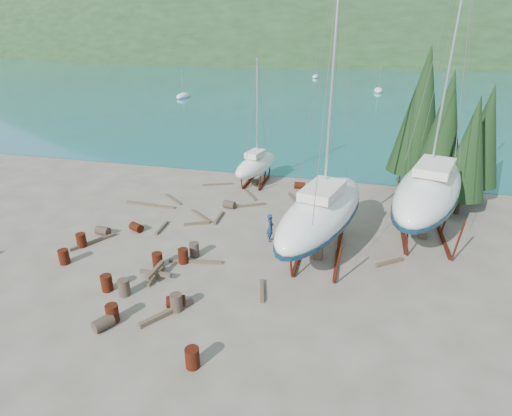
% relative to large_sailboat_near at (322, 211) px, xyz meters
% --- Properties ---
extents(ground, '(600.00, 600.00, 0.00)m').
position_rel_large_sailboat_near_xyz_m(ground, '(-4.83, -1.68, -2.77)').
color(ground, '#5C5249').
rests_on(ground, ground).
extents(bay_water, '(700.00, 700.00, 0.00)m').
position_rel_large_sailboat_near_xyz_m(bay_water, '(-4.83, 313.32, -2.77)').
color(bay_water, '#175974').
rests_on(bay_water, ground).
extents(far_hill, '(800.00, 360.00, 110.00)m').
position_rel_large_sailboat_near_xyz_m(far_hill, '(-4.83, 318.32, -2.77)').
color(far_hill, black).
rests_on(far_hill, ground).
extents(far_house_left, '(6.60, 5.60, 5.60)m').
position_rel_large_sailboat_near_xyz_m(far_house_left, '(-64.83, 188.32, 0.15)').
color(far_house_left, beige).
rests_on(far_house_left, ground).
extents(far_house_center, '(6.60, 5.60, 5.60)m').
position_rel_large_sailboat_near_xyz_m(far_house_center, '(-24.83, 188.32, 0.15)').
color(far_house_center, beige).
rests_on(far_house_center, ground).
extents(far_house_right, '(6.60, 5.60, 5.60)m').
position_rel_large_sailboat_near_xyz_m(far_house_right, '(25.17, 188.32, 0.15)').
color(far_house_right, beige).
rests_on(far_house_right, ground).
extents(cypress_near_right, '(3.60, 3.60, 10.00)m').
position_rel_large_sailboat_near_xyz_m(cypress_near_right, '(7.67, 10.32, 3.02)').
color(cypress_near_right, black).
rests_on(cypress_near_right, ground).
extents(cypress_mid_right, '(3.06, 3.06, 8.50)m').
position_rel_large_sailboat_near_xyz_m(cypress_mid_right, '(9.17, 8.32, 2.15)').
color(cypress_mid_right, black).
rests_on(cypress_mid_right, ground).
extents(cypress_back_left, '(4.14, 4.14, 11.50)m').
position_rel_large_sailboat_near_xyz_m(cypress_back_left, '(6.17, 12.32, 3.89)').
color(cypress_back_left, black).
rests_on(cypress_back_left, ground).
extents(cypress_far_right, '(3.24, 3.24, 9.00)m').
position_rel_large_sailboat_near_xyz_m(cypress_far_right, '(10.67, 11.32, 2.44)').
color(cypress_far_right, black).
rests_on(cypress_far_right, ground).
extents(moored_boat_left, '(2.00, 5.00, 6.05)m').
position_rel_large_sailboat_near_xyz_m(moored_boat_left, '(-34.83, 58.32, -2.38)').
color(moored_boat_left, white).
rests_on(moored_boat_left, ground).
extents(moored_boat_mid, '(2.00, 5.00, 6.05)m').
position_rel_large_sailboat_near_xyz_m(moored_boat_mid, '(5.17, 78.32, -2.38)').
color(moored_boat_mid, white).
rests_on(moored_boat_mid, ground).
extents(moored_boat_far, '(2.00, 5.00, 6.05)m').
position_rel_large_sailboat_near_xyz_m(moored_boat_far, '(-12.83, 108.32, -2.38)').
color(moored_boat_far, white).
rests_on(moored_boat_far, ground).
extents(large_sailboat_near, '(5.79, 11.36, 17.19)m').
position_rel_large_sailboat_near_xyz_m(large_sailboat_near, '(0.00, 0.00, 0.00)').
color(large_sailboat_near, white).
rests_on(large_sailboat_near, ground).
extents(large_sailboat_far, '(6.86, 12.60, 19.12)m').
position_rel_large_sailboat_near_xyz_m(large_sailboat_far, '(6.28, 4.34, 0.35)').
color(large_sailboat_far, white).
rests_on(large_sailboat_far, ground).
extents(small_sailboat_shore, '(3.38, 6.80, 10.43)m').
position_rel_large_sailboat_near_xyz_m(small_sailboat_shore, '(-6.78, 11.05, -1.04)').
color(small_sailboat_shore, white).
rests_on(small_sailboat_shore, ground).
extents(worker, '(0.55, 0.74, 1.85)m').
position_rel_large_sailboat_near_xyz_m(worker, '(-3.21, 0.79, -1.85)').
color(worker, navy).
rests_on(worker, ground).
extents(drum_0, '(0.58, 0.58, 0.88)m').
position_rel_large_sailboat_near_xyz_m(drum_0, '(-14.05, -4.89, -2.33)').
color(drum_0, '#59180F').
rests_on(drum_0, ground).
extents(drum_1, '(0.93, 1.05, 0.58)m').
position_rel_large_sailboat_near_xyz_m(drum_1, '(-8.61, -9.23, -2.48)').
color(drum_1, '#2D2823').
rests_on(drum_1, ground).
extents(drum_2, '(1.04, 0.89, 0.58)m').
position_rel_large_sailboat_near_xyz_m(drum_2, '(-12.18, -0.15, -2.48)').
color(drum_2, '#59180F').
rests_on(drum_2, ground).
extents(drum_3, '(0.58, 0.58, 0.88)m').
position_rel_large_sailboat_near_xyz_m(drum_3, '(-8.48, -8.69, -2.33)').
color(drum_3, '#59180F').
rests_on(drum_3, ground).
extents(drum_4, '(0.91, 0.62, 0.58)m').
position_rel_large_sailboat_near_xyz_m(drum_4, '(-2.83, 10.66, -2.48)').
color(drum_4, '#59180F').
rests_on(drum_4, ground).
extents(drum_5, '(0.58, 0.58, 0.88)m').
position_rel_large_sailboat_near_xyz_m(drum_5, '(-7.15, -2.24, -2.33)').
color(drum_5, '#2D2823').
rests_on(drum_5, ground).
extents(drum_6, '(0.64, 0.92, 0.58)m').
position_rel_large_sailboat_near_xyz_m(drum_6, '(-1.76, -1.00, -2.48)').
color(drum_6, '#59180F').
rests_on(drum_6, ground).
extents(drum_7, '(0.58, 0.58, 0.88)m').
position_rel_large_sailboat_near_xyz_m(drum_7, '(-3.87, -10.32, -2.33)').
color(drum_7, '#59180F').
rests_on(drum_7, ground).
extents(drum_8, '(0.58, 0.58, 0.88)m').
position_rel_large_sailboat_near_xyz_m(drum_8, '(-14.37, -2.90, -2.33)').
color(drum_8, '#59180F').
rests_on(drum_8, ground).
extents(drum_9, '(0.97, 0.73, 0.58)m').
position_rel_large_sailboat_near_xyz_m(drum_9, '(-7.36, 5.12, -2.48)').
color(drum_9, '#2D2823').
rests_on(drum_9, ground).
extents(drum_10, '(0.58, 0.58, 0.88)m').
position_rel_large_sailboat_near_xyz_m(drum_10, '(-10.14, -6.61, -2.33)').
color(drum_10, '#59180F').
rests_on(drum_10, ground).
extents(drum_11, '(0.91, 1.05, 0.58)m').
position_rel_large_sailboat_near_xyz_m(drum_11, '(-2.38, 4.48, -2.48)').
color(drum_11, '#2D2823').
rests_on(drum_11, ground).
extents(drum_12, '(1.03, 0.87, 0.58)m').
position_rel_large_sailboat_near_xyz_m(drum_12, '(-6.15, -6.96, -2.48)').
color(drum_12, '#59180F').
rests_on(drum_12, ground).
extents(drum_13, '(0.58, 0.58, 0.88)m').
position_rel_large_sailboat_near_xyz_m(drum_13, '(-8.68, -3.90, -2.33)').
color(drum_13, '#59180F').
rests_on(drum_13, ground).
extents(drum_14, '(0.58, 0.58, 0.88)m').
position_rel_large_sailboat_near_xyz_m(drum_14, '(-7.46, -3.10, -2.33)').
color(drum_14, '#59180F').
rests_on(drum_14, ground).
extents(drum_15, '(0.92, 0.64, 0.58)m').
position_rel_large_sailboat_near_xyz_m(drum_15, '(-14.05, -1.18, -2.48)').
color(drum_15, '#2D2823').
rests_on(drum_15, ground).
extents(drum_16, '(0.58, 0.58, 0.88)m').
position_rel_large_sailboat_near_xyz_m(drum_16, '(-9.06, -6.74, -2.33)').
color(drum_16, '#2D2823').
rests_on(drum_16, ground).
extents(drum_17, '(0.58, 0.58, 0.88)m').
position_rel_large_sailboat_near_xyz_m(drum_17, '(-5.99, -7.22, -2.33)').
color(drum_17, '#2D2823').
rests_on(drum_17, ground).
extents(timber_0, '(2.50, 1.19, 0.14)m').
position_rel_large_sailboat_near_xyz_m(timber_0, '(-9.91, 9.73, -2.70)').
color(timber_0, brown).
rests_on(timber_0, ground).
extents(timber_1, '(1.61, 1.31, 0.19)m').
position_rel_large_sailboat_near_xyz_m(timber_1, '(4.04, -0.28, -2.67)').
color(timber_1, brown).
rests_on(timber_1, ground).
extents(timber_2, '(2.57, 0.34, 0.19)m').
position_rel_large_sailboat_near_xyz_m(timber_2, '(-14.18, 4.03, -2.68)').
color(timber_2, brown).
rests_on(timber_2, ground).
extents(timber_4, '(1.65, 0.92, 0.17)m').
position_rel_large_sailboat_near_xyz_m(timber_4, '(-8.69, 1.81, -2.68)').
color(timber_4, brown).
rests_on(timber_4, ground).
extents(timber_5, '(3.08, 0.72, 0.16)m').
position_rel_large_sailboat_near_xyz_m(timber_5, '(-6.80, -2.95, -2.69)').
color(timber_5, brown).
rests_on(timber_5, ground).
extents(timber_6, '(1.13, 1.96, 0.19)m').
position_rel_large_sailboat_near_xyz_m(timber_6, '(-2.97, 8.10, -2.68)').
color(timber_6, brown).
rests_on(timber_6, ground).
extents(timber_7, '(0.63, 1.85, 0.17)m').
position_rel_large_sailboat_near_xyz_m(timber_7, '(-2.40, -4.79, -2.68)').
color(timber_7, brown).
rests_on(timber_7, ground).
extents(timber_8, '(0.30, 2.06, 0.19)m').
position_rel_large_sailboat_near_xyz_m(timber_8, '(-7.50, 3.06, -2.68)').
color(timber_8, brown).
rests_on(timber_8, ground).
extents(timber_9, '(1.56, 2.08, 0.15)m').
position_rel_large_sailboat_near_xyz_m(timber_9, '(-6.49, 7.98, -2.70)').
color(timber_9, brown).
rests_on(timber_9, ground).
extents(timber_10, '(2.24, 1.43, 0.16)m').
position_rel_large_sailboat_near_xyz_m(timber_10, '(-5.98, 5.83, -2.69)').
color(timber_10, brown).
rests_on(timber_10, ground).
extents(timber_11, '(2.19, 1.78, 0.15)m').
position_rel_large_sailboat_near_xyz_m(timber_11, '(-8.86, 3.06, -2.69)').
color(timber_11, brown).
rests_on(timber_11, ground).
extents(timber_12, '(0.31, 1.96, 0.17)m').
position_rel_large_sailboat_near_xyz_m(timber_12, '(-10.70, 0.59, -2.69)').
color(timber_12, brown).
rests_on(timber_12, ground).
extents(timber_14, '(1.66, 2.71, 0.18)m').
position_rel_large_sailboat_near_xyz_m(timber_14, '(-13.97, -2.34, -2.68)').
color(timber_14, brown).
rests_on(timber_14, ground).
extents(timber_15, '(2.15, 1.78, 0.15)m').
position_rel_large_sailboat_near_xyz_m(timber_15, '(-12.24, 5.54, -2.70)').
color(timber_15, brown).
rests_on(timber_15, ground).
extents(timber_16, '(1.78, 2.47, 0.23)m').
position_rel_large_sailboat_near_xyz_m(timber_16, '(-6.28, -7.66, -2.66)').
color(timber_16, brown).
rests_on(timber_16, ground).
extents(timber_17, '(2.13, 0.17, 0.16)m').
position_rel_large_sailboat_near_xyz_m(timber_17, '(-12.41, 3.96, -2.69)').
color(timber_17, brown).
rests_on(timber_17, ground).
extents(timber_pile_fore, '(1.80, 1.80, 0.60)m').
position_rel_large_sailboat_near_xyz_m(timber_pile_fore, '(-8.27, -4.97, -2.47)').
color(timber_pile_fore, brown).
rests_on(timber_pile_fore, ground).
extents(timber_pile_aft, '(1.80, 1.80, 0.60)m').
position_rel_large_sailboat_near_xyz_m(timber_pile_aft, '(-1.51, 3.90, -2.47)').
color(timber_pile_aft, brown).
rests_on(timber_pile_aft, ground).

